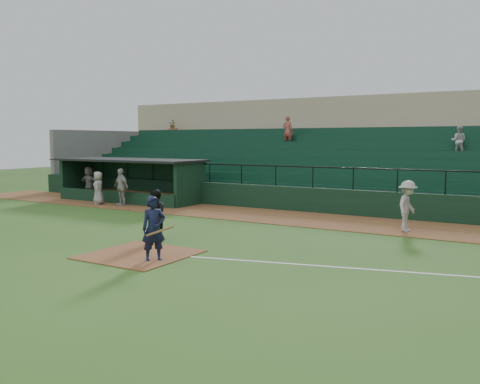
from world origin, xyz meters
The scene contains 12 objects.
ground centered at (0.00, 0.00, 0.00)m, with size 90.00×90.00×0.00m, color #2D531A.
warning_track centered at (0.00, 8.00, 0.01)m, with size 40.00×4.00×0.03m, color brown.
home_plate_dirt centered at (0.00, -1.00, 0.01)m, with size 3.00×3.00×0.03m, color brown.
foul_line centered at (8.00, 1.20, 0.01)m, with size 18.00×0.09×0.01m, color white.
stadium_structure centered at (0.00, 16.46, 2.30)m, with size 38.00×13.08×6.40m.
dugout centered at (-9.75, 9.56, 1.33)m, with size 8.90×3.20×2.42m.
batter_at_plate centered at (0.90, -1.39, 0.95)m, with size 1.18×0.83×1.90m.
umpire centered at (-0.96, 0.88, 0.90)m, with size 0.87×0.68×1.80m, color black.
runner centered at (6.14, 7.09, 1.00)m, with size 1.25×0.72×1.94m, color #AAA49F.
dugout_player_a centered at (-8.65, 7.20, 1.02)m, with size 1.16×0.48×1.97m, color #ACA7A1.
dugout_player_b centered at (-10.10, 6.98, 0.92)m, with size 0.87×0.56×1.77m, color gray.
dugout_player_c centered at (-12.58, 8.66, 1.00)m, with size 1.80×0.57×1.94m, color gray.
Camera 1 is at (10.36, -12.44, 3.49)m, focal length 37.77 mm.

